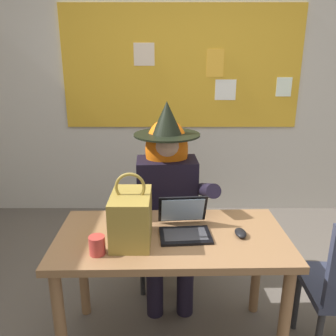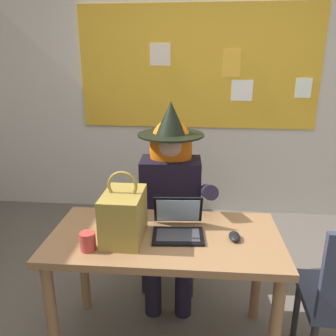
% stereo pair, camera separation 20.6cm
% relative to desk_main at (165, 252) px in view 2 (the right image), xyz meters
% --- Properties ---
extents(wall_back_bulletin, '(5.73, 2.15, 2.87)m').
position_rel_desk_main_xyz_m(wall_back_bulletin, '(0.12, 1.97, 0.83)').
color(wall_back_bulletin, beige).
rests_on(wall_back_bulletin, ground).
extents(desk_main, '(1.27, 0.66, 0.72)m').
position_rel_desk_main_xyz_m(desk_main, '(0.00, 0.00, 0.00)').
color(desk_main, '#8E6642').
rests_on(desk_main, ground).
extents(chair_at_desk, '(0.43, 0.43, 0.90)m').
position_rel_desk_main_xyz_m(chair_at_desk, '(-0.03, 0.68, -0.11)').
color(chair_at_desk, '#4C1E19').
rests_on(chair_at_desk, ground).
extents(person_costumed, '(0.61, 0.70, 1.37)m').
position_rel_desk_main_xyz_m(person_costumed, '(-0.02, 0.56, 0.16)').
color(person_costumed, black).
rests_on(person_costumed, ground).
extents(laptop, '(0.30, 0.29, 0.19)m').
position_rel_desk_main_xyz_m(laptop, '(0.07, 0.03, 0.15)').
color(laptop, black).
rests_on(laptop, desk_main).
extents(computer_mouse, '(0.06, 0.11, 0.03)m').
position_rel_desk_main_xyz_m(computer_mouse, '(0.37, -0.01, 0.12)').
color(computer_mouse, black).
rests_on(computer_mouse, desk_main).
extents(handbag, '(0.20, 0.30, 0.38)m').
position_rel_desk_main_xyz_m(handbag, '(-0.21, -0.06, 0.24)').
color(handbag, olive).
rests_on(handbag, desk_main).
extents(coffee_mug, '(0.08, 0.08, 0.09)m').
position_rel_desk_main_xyz_m(coffee_mug, '(-0.37, -0.19, 0.15)').
color(coffee_mug, '#B23833').
rests_on(coffee_mug, desk_main).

